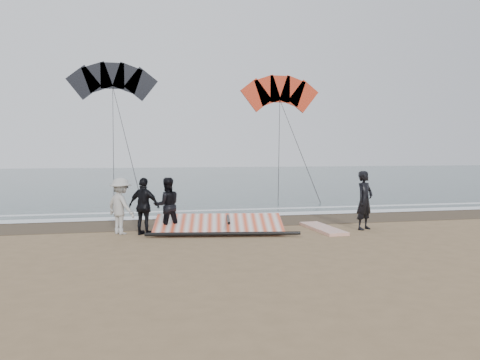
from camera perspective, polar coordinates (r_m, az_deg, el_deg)
The scene contains 12 objects.
ground at distance 12.97m, azimuth 6.21°, elevation -7.84°, with size 120.00×120.00×0.00m, color #8C704C.
sea at distance 45.31m, azimuth -7.04°, elevation 0.32°, with size 120.00×54.00×0.02m, color #233838.
wet_sand at distance 17.23m, azimuth 1.48°, elevation -4.96°, with size 120.00×2.80×0.01m, color #4C3D2B.
foam_near at distance 18.58m, azimuth 0.46°, elevation -4.27°, with size 120.00×0.90×0.01m, color white.
foam_far at distance 20.23m, azimuth -0.60°, elevation -3.63°, with size 120.00×0.45×0.01m, color white.
man_main at distance 15.73m, azimuth 14.95°, elevation -2.40°, with size 0.70×0.46×1.92m, color black.
board_white at distance 15.48m, azimuth 10.05°, elevation -5.83°, with size 0.67×2.38×0.10m, color silver.
board_cream at distance 16.15m, azimuth -4.42°, elevation -5.40°, with size 0.57×2.14×0.09m, color white.
trio_cluster at distance 14.71m, azimuth -11.88°, elevation -3.10°, with size 2.47×1.39×1.75m.
sail_rig at distance 14.81m, azimuth -2.95°, elevation -5.63°, with size 4.57×2.34×0.51m.
kite_red at distance 35.86m, azimuth 4.89°, elevation 10.18°, with size 6.66×6.63×14.62m.
kite_dark at distance 38.20m, azimuth -15.26°, elevation 11.30°, with size 7.76×7.18×16.13m.
Camera 1 is at (-4.02, -12.06, 2.56)m, focal length 35.00 mm.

